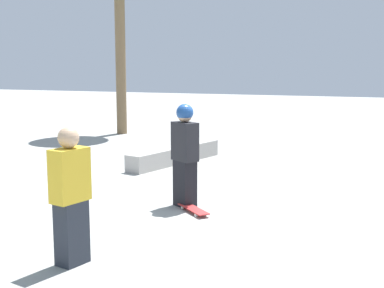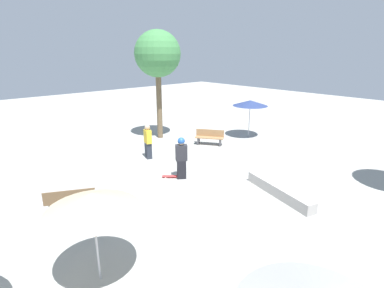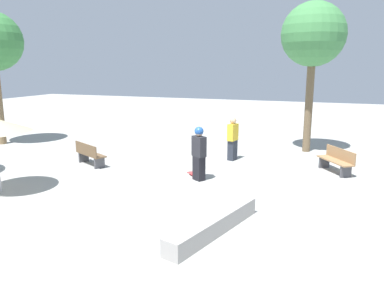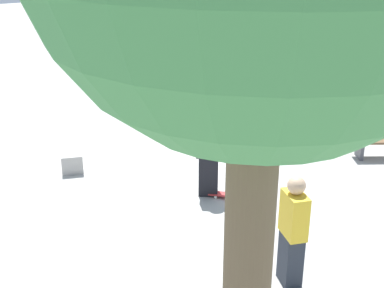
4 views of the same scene
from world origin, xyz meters
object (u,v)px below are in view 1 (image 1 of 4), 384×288
object	(u,v)px
skateboard	(193,209)
concrete_ledge	(175,155)
bystander_watching	(71,197)
skater_main	(185,152)

from	to	relation	value
skateboard	concrete_ledge	world-z (taller)	concrete_ledge
bystander_watching	skateboard	bearing A→B (deg)	-178.71
skater_main	concrete_ledge	distance (m)	4.05
bystander_watching	skater_main	bearing A→B (deg)	-172.09
skateboard	bystander_watching	size ratio (longest dim) A/B	0.42
skateboard	concrete_ledge	size ratio (longest dim) A/B	0.23
skater_main	bystander_watching	world-z (taller)	skater_main
skater_main	bystander_watching	xyz separation A→B (m)	(2.98, -0.37, -0.10)
skateboard	skater_main	bearing A→B (deg)	172.76
skater_main	concrete_ledge	world-z (taller)	skater_main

